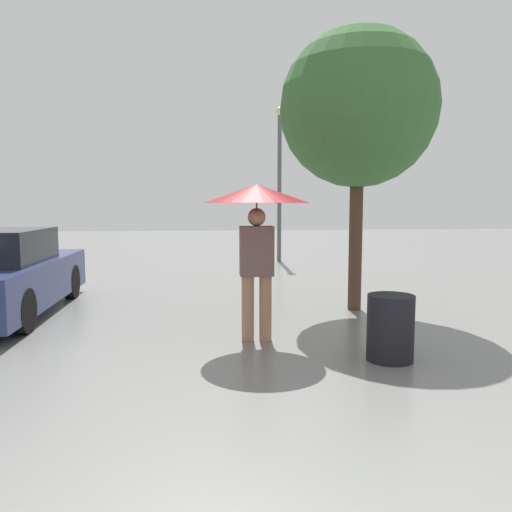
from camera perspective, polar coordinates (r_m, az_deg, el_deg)
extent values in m
cylinder|color=#9E7051|center=(6.05, -0.94, -6.00)|extent=(0.15, 0.15, 0.79)
cylinder|color=#9E7051|center=(6.08, 1.09, -5.95)|extent=(0.15, 0.15, 0.79)
cube|color=brown|center=(5.96, 0.07, 0.57)|extent=(0.40, 0.23, 0.60)
sphere|color=#9E7051|center=(5.94, 0.07, 4.47)|extent=(0.22, 0.22, 0.22)
cylinder|color=#515456|center=(5.94, 0.07, 3.04)|extent=(0.02, 0.02, 0.63)
cone|color=maroon|center=(5.94, 0.07, 7.15)|extent=(1.26, 1.26, 0.22)
cylinder|color=black|center=(9.34, -20.39, -2.77)|extent=(0.18, 0.59, 0.59)
cylinder|color=black|center=(7.04, -25.13, -5.73)|extent=(0.18, 0.59, 0.59)
cylinder|color=#473323|center=(7.89, 11.32, 2.70)|extent=(0.21, 0.21, 2.44)
sphere|color=#386633|center=(8.01, 11.61, 16.22)|extent=(2.38, 2.38, 2.38)
cylinder|color=#515456|center=(14.44, 2.69, 7.72)|extent=(0.12, 0.12, 4.19)
sphere|color=beige|center=(14.67, 2.73, 16.21)|extent=(0.24, 0.24, 0.24)
cylinder|color=black|center=(5.51, 15.11, -7.92)|extent=(0.49, 0.49, 0.70)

